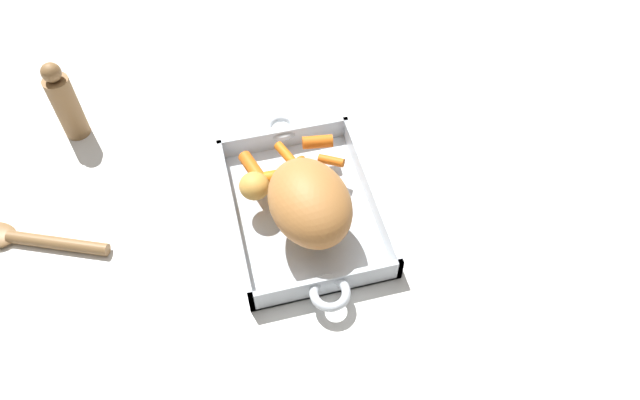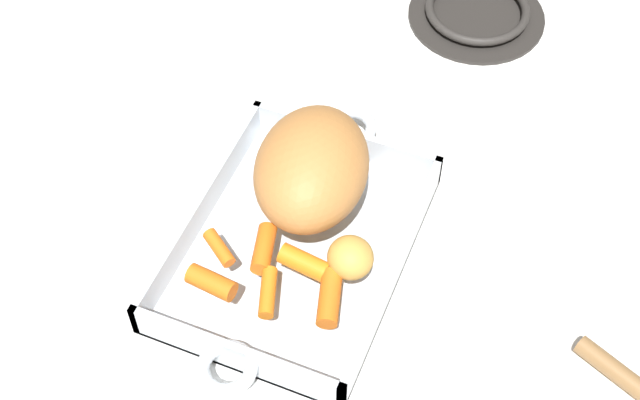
% 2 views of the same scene
% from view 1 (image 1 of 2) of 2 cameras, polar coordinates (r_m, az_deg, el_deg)
% --- Properties ---
extents(ground_plane, '(1.85, 1.85, 0.00)m').
position_cam_1_polar(ground_plane, '(0.94, -1.56, -1.28)').
color(ground_plane, white).
extents(roasting_dish, '(0.38, 0.22, 0.04)m').
position_cam_1_polar(roasting_dish, '(0.93, -1.57, -0.84)').
color(roasting_dish, silver).
rests_on(roasting_dish, ground_plane).
extents(pork_roast, '(0.17, 0.14, 0.09)m').
position_cam_1_polar(pork_roast, '(0.84, -1.11, -0.26)').
color(pork_roast, '#BB793D').
rests_on(pork_roast, roasting_dish).
extents(baby_carrot_southeast, '(0.04, 0.04, 0.02)m').
position_cam_1_polar(baby_carrot_southeast, '(0.94, 1.07, 3.75)').
color(baby_carrot_southeast, orange).
rests_on(baby_carrot_southeast, roasting_dish).
extents(baby_carrot_short, '(0.06, 0.04, 0.02)m').
position_cam_1_polar(baby_carrot_short, '(0.93, -6.45, 3.10)').
color(baby_carrot_short, orange).
rests_on(baby_carrot_short, roasting_dish).
extents(baby_carrot_southwest, '(0.03, 0.05, 0.02)m').
position_cam_1_polar(baby_carrot_southwest, '(0.96, -0.24, 5.53)').
color(baby_carrot_southwest, orange).
rests_on(baby_carrot_southwest, roasting_dish).
extents(baby_carrot_northeast, '(0.06, 0.03, 0.02)m').
position_cam_1_polar(baby_carrot_northeast, '(0.92, -1.21, 2.70)').
color(baby_carrot_northeast, orange).
rests_on(baby_carrot_northeast, roasting_dish).
extents(baby_carrot_long, '(0.05, 0.03, 0.02)m').
position_cam_1_polar(baby_carrot_long, '(0.95, -3.21, 4.31)').
color(baby_carrot_long, orange).
rests_on(baby_carrot_long, roasting_dish).
extents(baby_carrot_northwest, '(0.03, 0.05, 0.02)m').
position_cam_1_polar(baby_carrot_northwest, '(0.92, -3.84, 2.29)').
color(baby_carrot_northwest, orange).
rests_on(baby_carrot_northwest, roasting_dish).
extents(potato_golden_large, '(0.06, 0.06, 0.04)m').
position_cam_1_polar(potato_golden_large, '(0.90, -6.24, 1.32)').
color(potato_golden_large, gold).
rests_on(potato_golden_large, roasting_dish).
extents(serving_spoon, '(0.12, 0.21, 0.02)m').
position_cam_1_polar(serving_spoon, '(1.00, -25.89, -3.38)').
color(serving_spoon, olive).
rests_on(serving_spoon, ground_plane).
extents(pepper_mill, '(0.04, 0.04, 0.15)m').
position_cam_1_polar(pepper_mill, '(1.08, -22.99, 8.47)').
color(pepper_mill, olive).
rests_on(pepper_mill, ground_plane).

